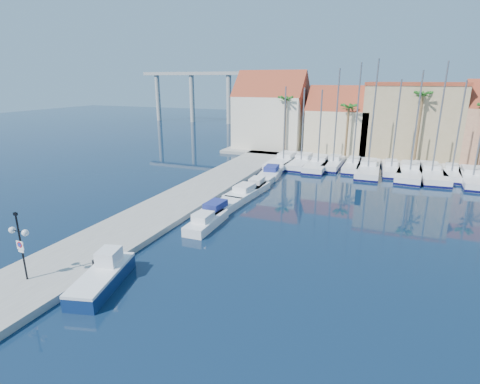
% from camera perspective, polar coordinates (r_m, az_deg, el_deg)
% --- Properties ---
extents(ground, '(260.00, 260.00, 0.00)m').
position_cam_1_polar(ground, '(24.65, -7.47, -13.63)').
color(ground, black).
rests_on(ground, ground).
extents(quay_west, '(6.00, 77.00, 0.50)m').
position_cam_1_polar(quay_west, '(39.43, -9.15, -1.40)').
color(quay_west, gray).
rests_on(quay_west, ground).
extents(shore_north, '(54.00, 16.00, 0.50)m').
position_cam_1_polar(shore_north, '(67.38, 21.39, 5.25)').
color(shore_north, gray).
rests_on(shore_north, ground).
extents(lamp_post, '(1.51, 0.40, 4.43)m').
position_cam_1_polar(lamp_post, '(26.20, -30.59, -5.80)').
color(lamp_post, black).
rests_on(lamp_post, quay_west).
extents(bollard, '(0.18, 0.18, 0.46)m').
position_cam_1_polar(bollard, '(27.05, -21.41, -10.08)').
color(bollard, black).
rests_on(bollard, quay_west).
extents(fishing_boat, '(3.33, 6.03, 2.01)m').
position_cam_1_polar(fishing_boat, '(25.38, -20.13, -11.94)').
color(fishing_boat, navy).
rests_on(fishing_boat, ground).
extents(motorboat_west_0, '(1.93, 5.69, 1.40)m').
position_cam_1_polar(motorboat_west_0, '(32.91, -5.19, -4.50)').
color(motorboat_west_0, white).
rests_on(motorboat_west_0, ground).
extents(motorboat_west_1, '(2.53, 6.72, 1.40)m').
position_cam_1_polar(motorboat_west_1, '(35.97, -3.32, -2.57)').
color(motorboat_west_1, white).
rests_on(motorboat_west_1, ground).
extents(motorboat_west_2, '(3.01, 7.50, 1.40)m').
position_cam_1_polar(motorboat_west_2, '(41.56, 1.07, 0.14)').
color(motorboat_west_2, white).
rests_on(motorboat_west_2, ground).
extents(motorboat_west_3, '(2.11, 6.31, 1.40)m').
position_cam_1_polar(motorboat_west_3, '(44.40, 2.80, 1.22)').
color(motorboat_west_3, white).
rests_on(motorboat_west_3, ground).
extents(motorboat_west_4, '(3.09, 7.58, 1.40)m').
position_cam_1_polar(motorboat_west_4, '(50.79, 4.96, 3.18)').
color(motorboat_west_4, white).
rests_on(motorboat_west_4, ground).
extents(sailboat_0, '(3.28, 11.73, 11.44)m').
position_cam_1_polar(sailboat_0, '(57.58, 6.83, 4.80)').
color(sailboat_0, white).
rests_on(sailboat_0, ground).
extents(sailboat_1, '(3.15, 10.55, 11.28)m').
position_cam_1_polar(sailboat_1, '(57.14, 9.45, 4.60)').
color(sailboat_1, white).
rests_on(sailboat_1, ground).
extents(sailboat_2, '(2.94, 10.65, 11.06)m').
position_cam_1_polar(sailboat_2, '(55.97, 11.89, 4.21)').
color(sailboat_2, white).
rests_on(sailboat_2, ground).
extents(sailboat_3, '(2.41, 8.60, 13.87)m').
position_cam_1_polar(sailboat_3, '(56.83, 14.07, 4.33)').
color(sailboat_3, white).
rests_on(sailboat_3, ground).
extents(sailboat_4, '(2.26, 8.30, 14.58)m').
position_cam_1_polar(sailboat_4, '(56.14, 16.83, 3.99)').
color(sailboat_4, white).
rests_on(sailboat_4, ground).
extents(sailboat_5, '(3.29, 11.32, 14.96)m').
position_cam_1_polar(sailboat_5, '(54.91, 18.93, 3.45)').
color(sailboat_5, white).
rests_on(sailboat_5, ground).
extents(sailboat_6, '(2.72, 8.62, 12.43)m').
position_cam_1_polar(sailboat_6, '(55.86, 22.01, 3.37)').
color(sailboat_6, white).
rests_on(sailboat_6, ground).
extents(sailboat_7, '(3.96, 11.79, 13.50)m').
position_cam_1_polar(sailboat_7, '(55.04, 24.50, 2.85)').
color(sailboat_7, white).
rests_on(sailboat_7, ground).
extents(sailboat_8, '(4.04, 12.05, 14.56)m').
position_cam_1_polar(sailboat_8, '(55.73, 27.06, 2.68)').
color(sailboat_8, white).
rests_on(sailboat_8, ground).
extents(sailboat_9, '(2.75, 8.33, 12.30)m').
position_cam_1_polar(sailboat_9, '(56.67, 29.50, 2.58)').
color(sailboat_9, white).
rests_on(sailboat_9, ground).
extents(sailboat_10, '(3.06, 11.37, 13.48)m').
position_cam_1_polar(sailboat_10, '(55.68, 31.84, 1.96)').
color(sailboat_10, white).
rests_on(sailboat_10, ground).
extents(building_0, '(12.30, 9.00, 13.50)m').
position_cam_1_polar(building_0, '(68.79, 4.78, 11.84)').
color(building_0, beige).
rests_on(building_0, shore_north).
extents(building_1, '(10.30, 8.00, 11.00)m').
position_cam_1_polar(building_1, '(66.26, 14.84, 10.09)').
color(building_1, beige).
rests_on(building_1, shore_north).
extents(building_2, '(14.20, 10.20, 11.50)m').
position_cam_1_polar(building_2, '(66.58, 24.56, 10.02)').
color(building_2, tan).
rests_on(building_2, shore_north).
extents(palm_0, '(2.60, 2.60, 10.15)m').
position_cam_1_polar(palm_0, '(62.69, 6.98, 13.64)').
color(palm_0, brown).
rests_on(palm_0, shore_north).
extents(palm_1, '(2.60, 2.60, 9.15)m').
position_cam_1_polar(palm_1, '(60.81, 16.25, 12.12)').
color(palm_1, brown).
rests_on(palm_1, shore_north).
extents(palm_2, '(2.60, 2.60, 11.15)m').
position_cam_1_polar(palm_2, '(60.39, 26.08, 12.88)').
color(palm_2, brown).
rests_on(palm_2, shore_north).
extents(viaduct, '(48.00, 2.20, 14.45)m').
position_cam_1_polar(viaduct, '(112.06, -4.18, 15.67)').
color(viaduct, '#9E9E99').
rests_on(viaduct, ground).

